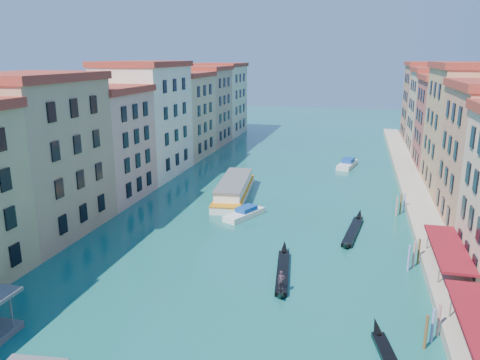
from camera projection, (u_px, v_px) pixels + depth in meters
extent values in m
cube|color=tan|center=(35.00, 159.00, 57.80)|extent=(12.00, 17.00, 19.00)
cube|color=maroon|center=(26.00, 77.00, 55.23)|extent=(12.80, 17.40, 1.00)
cube|color=tan|center=(102.00, 147.00, 72.65)|extent=(12.00, 14.00, 16.50)
cube|color=maroon|center=(97.00, 89.00, 70.40)|extent=(12.80, 14.40, 1.00)
cube|color=beige|center=(146.00, 122.00, 87.19)|extent=(12.00, 18.00, 20.00)
cube|color=maroon|center=(143.00, 64.00, 84.49)|extent=(12.80, 18.40, 1.00)
cube|color=tan|center=(179.00, 117.00, 103.44)|extent=(12.00, 16.00, 17.50)
cube|color=maroon|center=(178.00, 75.00, 101.06)|extent=(12.80, 16.40, 1.00)
cube|color=tan|center=(202.00, 108.00, 117.84)|extent=(12.00, 15.00, 18.50)
cube|color=maroon|center=(201.00, 68.00, 115.33)|extent=(12.80, 15.40, 1.00)
cube|color=beige|center=(220.00, 101.00, 132.76)|extent=(12.00, 17.00, 19.00)
cube|color=maroon|center=(219.00, 65.00, 130.19)|extent=(12.80, 17.40, 1.00)
cube|color=tan|center=(471.00, 134.00, 73.95)|extent=(12.00, 18.00, 20.00)
cube|color=maroon|center=(480.00, 65.00, 71.25)|extent=(12.80, 18.40, 1.00)
cube|color=#A74C45|center=(452.00, 127.00, 89.73)|extent=(12.00, 15.00, 17.50)
cube|color=maroon|center=(457.00, 77.00, 87.35)|extent=(12.80, 15.40, 1.00)
cube|color=tan|center=(439.00, 115.00, 104.13)|extent=(12.00, 16.00, 18.50)
cube|color=maroon|center=(444.00, 70.00, 101.62)|extent=(12.80, 16.40, 1.00)
cube|color=#AF7057|center=(430.00, 105.00, 119.46)|extent=(12.00, 17.00, 19.50)
cube|color=maroon|center=(434.00, 64.00, 116.82)|extent=(12.80, 17.40, 1.00)
cube|color=#B0A78E|center=(416.00, 198.00, 72.66)|extent=(4.00, 140.00, 1.00)
cylinder|color=#5F5F62|center=(450.00, 311.00, 38.58)|extent=(0.12, 0.12, 3.00)
cube|color=maroon|center=(448.00, 248.00, 47.61)|extent=(3.20, 12.60, 0.25)
cylinder|color=#5F5F62|center=(438.00, 278.00, 44.39)|extent=(0.12, 0.12, 3.00)
cylinder|color=#5F5F62|center=(427.00, 244.00, 52.26)|extent=(0.12, 0.12, 3.00)
cylinder|color=brown|center=(426.00, 334.00, 35.80)|extent=(0.24, 0.24, 3.20)
cylinder|color=brown|center=(432.00, 328.00, 36.60)|extent=(0.24, 0.24, 3.20)
cylinder|color=brown|center=(439.00, 322.00, 37.39)|extent=(0.24, 0.24, 3.20)
cylinder|color=brown|center=(409.00, 259.00, 48.92)|extent=(0.24, 0.24, 3.20)
cylinder|color=brown|center=(414.00, 256.00, 49.71)|extent=(0.24, 0.24, 3.20)
cylinder|color=brown|center=(419.00, 253.00, 50.51)|extent=(0.24, 0.24, 3.20)
cylinder|color=brown|center=(397.00, 207.00, 65.79)|extent=(0.24, 0.24, 3.20)
cylinder|color=brown|center=(401.00, 205.00, 66.58)|extent=(0.24, 0.24, 3.20)
cylinder|color=brown|center=(404.00, 204.00, 67.38)|extent=(0.24, 0.24, 3.20)
cube|color=silver|center=(234.00, 193.00, 75.19)|extent=(6.39, 19.53, 1.15)
cube|color=white|center=(234.00, 185.00, 74.87)|extent=(5.49, 15.67, 1.53)
cube|color=#5F5F62|center=(234.00, 180.00, 74.64)|extent=(5.83, 16.17, 0.24)
cube|color=orange|center=(234.00, 190.00, 75.05)|extent=(6.43, 19.53, 0.24)
cube|color=black|center=(283.00, 272.00, 48.42)|extent=(2.41, 9.89, 0.49)
cone|color=black|center=(284.00, 247.00, 53.54)|extent=(1.25, 2.30, 1.83)
cone|color=black|center=(281.00, 295.00, 43.11)|extent=(1.20, 1.92, 1.61)
imported|color=#35252E|center=(281.00, 280.00, 44.15)|extent=(0.74, 0.53, 1.88)
cone|color=black|center=(376.00, 327.00, 37.99)|extent=(1.25, 2.03, 1.58)
cube|color=black|center=(353.00, 231.00, 59.55)|extent=(2.60, 10.27, 0.51)
cone|color=black|center=(359.00, 215.00, 64.52)|extent=(1.32, 2.39, 1.90)
cone|color=black|center=(345.00, 245.00, 54.38)|extent=(1.26, 2.00, 1.68)
cube|color=white|center=(244.00, 214.00, 65.47)|extent=(4.90, 7.15, 0.79)
cube|color=#124193|center=(246.00, 209.00, 65.66)|extent=(2.86, 3.43, 0.69)
cube|color=silver|center=(347.00, 165.00, 95.06)|extent=(4.13, 8.38, 0.92)
cube|color=#124193|center=(348.00, 160.00, 95.35)|extent=(2.73, 3.79, 0.80)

